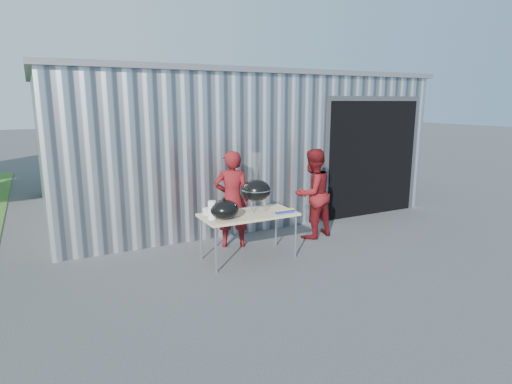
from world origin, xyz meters
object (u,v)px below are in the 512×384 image
folding_table (248,216)px  person_cook (232,199)px  kettle_grill (256,186)px  person_bystander (313,194)px

folding_table → person_cook: bearing=88.0°
kettle_grill → person_cook: kettle_grill is taller
kettle_grill → person_cook: size_ratio=0.56×
person_cook → folding_table: bearing=110.1°
person_cook → person_bystander: 1.55m
folding_table → person_cook: person_cook is taller
person_bystander → folding_table: bearing=4.9°
folding_table → kettle_grill: (0.17, 0.07, 0.45)m
person_bystander → kettle_grill: bearing=4.3°
folding_table → kettle_grill: bearing=22.0°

